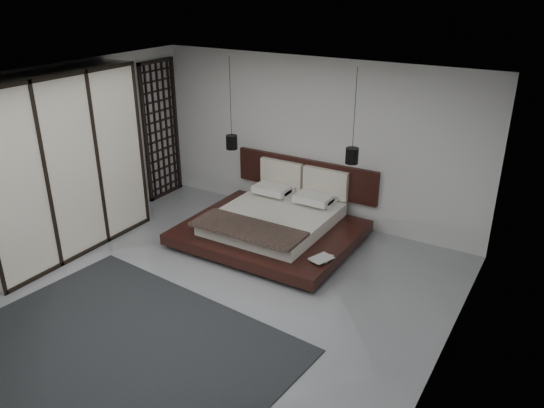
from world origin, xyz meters
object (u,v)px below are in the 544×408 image
Objects in this scene: pendant_left at (232,142)px; wardrobe at (59,166)px; lattice_screen at (161,130)px; bed at (275,222)px; rug at (121,349)px; pendant_right at (352,156)px.

wardrobe is (-1.46, -2.39, 0.02)m from pendant_left.
lattice_screen is 2.53m from wardrobe.
wardrobe is at bearing -142.42° from bed.
pendant_left is (1.71, -0.12, 0.06)m from lattice_screen.
pendant_left reaches higher than lattice_screen.
bed is (2.82, -0.54, -1.02)m from lattice_screen.
lattice_screen is 3.05m from bed.
wardrobe is at bearing -121.42° from pendant_left.
pendant_left reaches higher than rug.
pendant_left is 1.09× the size of pendant_right.
lattice_screen is 0.93× the size of wardrobe.
lattice_screen reaches higher than bed.
rug is at bearing -107.00° from pendant_right.
bed is 1.60m from pendant_left.
wardrobe is at bearing -146.93° from pendant_right.
lattice_screen is 0.97× the size of bed.
rug is (1.05, -3.80, -1.36)m from pendant_left.
pendant_left is 2.80m from wardrobe.
pendant_right is 4.39m from wardrobe.
pendant_right reaches higher than lattice_screen.
bed is at bearing 89.06° from rug.
pendant_left is (-1.11, 0.42, 1.08)m from bed.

